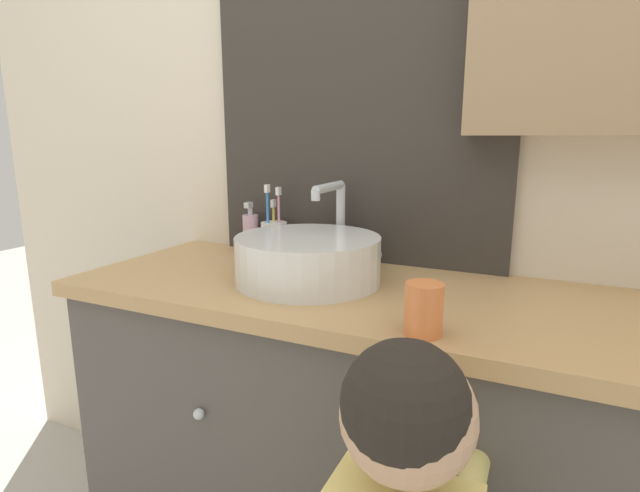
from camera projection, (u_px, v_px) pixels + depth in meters
name	position (u px, v px, depth m)	size (l,w,h in m)	color
wall_back	(434.00, 106.00, 1.24)	(3.20, 0.18, 2.50)	beige
vanity_counter	(383.00, 467.00, 1.19)	(1.48, 0.52, 0.88)	#4C4742
sink_basin	(309.00, 258.00, 1.16)	(0.34, 0.38, 0.22)	silver
toothbrush_holder	(274.00, 237.00, 1.41)	(0.07, 0.07, 0.20)	silver
soap_dispenser	(251.00, 232.00, 1.45)	(0.05, 0.05, 0.15)	#CCA3BC
drinking_cup	(424.00, 309.00, 0.85)	(0.07, 0.07, 0.09)	orange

